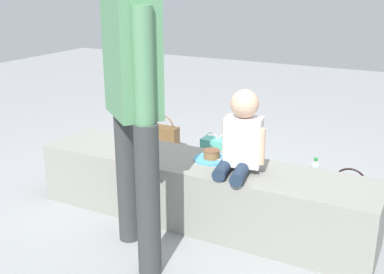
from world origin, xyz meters
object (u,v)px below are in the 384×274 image
adult_standing (132,74)px  cake_plate (212,157)px  party_cup_red (170,170)px  gift_bag (218,158)px  water_bottle_near_gift (315,174)px  handbag_brown_canvas (164,138)px  child_seated (242,137)px  handbag_black_leather (349,195)px

adult_standing → cake_plate: (0.17, 0.58, -0.60)m
adult_standing → party_cup_red: (-0.40, 1.04, -0.96)m
gift_bag → water_bottle_near_gift: (0.71, 0.18, -0.05)m
cake_plate → water_bottle_near_gift: size_ratio=0.99×
party_cup_red → handbag_brown_canvas: size_ratio=0.34×
child_seated → handbag_brown_canvas: bearing=138.0°
adult_standing → party_cup_red: 1.47m
adult_standing → handbag_black_leather: adult_standing is taller
cake_plate → gift_bag: (-0.24, 0.62, -0.26)m
adult_standing → cake_plate: adult_standing is taller
gift_bag → party_cup_red: 0.38m
handbag_brown_canvas → water_bottle_near_gift: bearing=-6.0°
child_seated → water_bottle_near_gift: 1.05m
cake_plate → party_cup_red: bearing=141.0°
adult_standing → cake_plate: bearing=73.8°
cake_plate → handbag_black_leather: 0.98m
child_seated → handbag_brown_canvas: size_ratio=1.46×
child_seated → cake_plate: child_seated is taller
handbag_brown_canvas → adult_standing: bearing=-63.7°
child_seated → party_cup_red: size_ratio=4.34×
party_cup_red → handbag_black_leather: handbag_black_leather is taller
cake_plate → handbag_brown_canvas: size_ratio=0.68×
child_seated → adult_standing: bearing=-129.6°
water_bottle_near_gift → cake_plate: bearing=-120.5°
adult_standing → gift_bag: size_ratio=4.69×
gift_bag → handbag_black_leather: bearing=-4.9°
adult_standing → handbag_black_leather: size_ratio=5.73×
handbag_black_leather → cake_plate: bearing=-145.0°
cake_plate → water_bottle_near_gift: bearing=59.5°
child_seated → adult_standing: adult_standing is taller
adult_standing → child_seated: bearing=50.4°
adult_standing → handbag_black_leather: (0.93, 1.11, -0.92)m
child_seated → gift_bag: bearing=123.6°
gift_bag → party_cup_red: bearing=-154.9°
adult_standing → party_cup_red: bearing=111.2°
gift_bag → party_cup_red: gift_bag is taller
child_seated → party_cup_red: bearing=145.3°
child_seated → gift_bag: (-0.47, 0.71, -0.45)m
child_seated → party_cup_red: child_seated is taller
handbag_black_leather → water_bottle_near_gift: bearing=138.0°
child_seated → handbag_brown_canvas: 1.62m
adult_standing → gift_bag: adult_standing is taller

